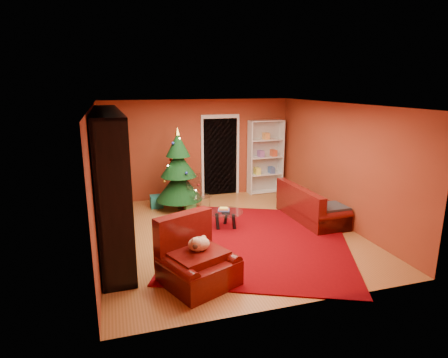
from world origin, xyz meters
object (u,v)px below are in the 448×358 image
object	(u,v)px
white_bookshelf	(266,157)
sofa	(312,202)
armchair	(198,258)
acrylic_chair	(199,196)
gift_box_red	(182,203)
dog	(199,244)
rug	(261,241)
christmas_tree	(179,170)
coffee_table	(226,220)
gift_box_green	(190,208)
media_unit	(110,181)
gift_box_teal	(157,201)

from	to	relation	value
white_bookshelf	sofa	bearing A→B (deg)	-87.64
armchair	acrylic_chair	bearing A→B (deg)	53.51
gift_box_red	dog	size ratio (longest dim) A/B	0.53
rug	dog	world-z (taller)	dog
gift_box_red	armchair	xyz separation A→B (m)	(-0.45, -3.73, 0.31)
white_bookshelf	armchair	world-z (taller)	white_bookshelf
gift_box_red	dog	bearing A→B (deg)	-96.52
christmas_tree	coffee_table	distance (m)	1.88
armchair	acrylic_chair	xyz separation A→B (m)	(0.76, 3.19, -0.01)
gift_box_green	white_bookshelf	distance (m)	2.79
gift_box_red	white_bookshelf	xyz separation A→B (m)	(2.48, 0.62, 0.91)
gift_box_green	media_unit	bearing A→B (deg)	-140.55
gift_box_teal	gift_box_green	size ratio (longest dim) A/B	1.22
gift_box_green	acrylic_chair	xyz separation A→B (m)	(0.21, -0.03, 0.29)
white_bookshelf	dog	distance (m)	5.20
christmas_tree	gift_box_teal	distance (m)	1.02
rug	gift_box_red	size ratio (longest dim) A/B	18.23
gift_box_red	sofa	bearing A→B (deg)	-32.94
dog	white_bookshelf	bearing A→B (deg)	32.76
rug	dog	xyz separation A→B (m)	(-1.49, -1.13, 0.61)
sofa	coffee_table	world-z (taller)	sofa
sofa	coffee_table	xyz separation A→B (m)	(-2.02, 0.04, -0.21)
dog	acrylic_chair	xyz separation A→B (m)	(0.73, 3.13, -0.21)
coffee_table	white_bookshelf	bearing A→B (deg)	50.96
christmas_tree	acrylic_chair	world-z (taller)	christmas_tree
rug	dog	distance (m)	1.97
christmas_tree	armchair	bearing A→B (deg)	-95.69
media_unit	sofa	xyz separation A→B (m)	(4.29, 0.25, -0.87)
media_unit	gift_box_teal	size ratio (longest dim) A/B	11.04
white_bookshelf	dog	bearing A→B (deg)	-125.59
gift_box_red	christmas_tree	bearing A→B (deg)	-124.98
rug	sofa	world-z (taller)	sofa
armchair	sofa	xyz separation A→B (m)	(3.09, 2.02, -0.02)
sofa	acrylic_chair	distance (m)	2.61
rug	christmas_tree	world-z (taller)	christmas_tree
sofa	white_bookshelf	bearing A→B (deg)	2.10
gift_box_teal	coffee_table	xyz separation A→B (m)	(1.24, -1.83, 0.04)
rug	dog	size ratio (longest dim) A/B	9.58
gift_box_red	acrylic_chair	world-z (taller)	acrylic_chair
gift_box_red	dog	world-z (taller)	dog
media_unit	sofa	bearing A→B (deg)	1.41
armchair	acrylic_chair	distance (m)	3.28
armchair	acrylic_chair	size ratio (longest dim) A/B	1.30
acrylic_chair	gift_box_teal	bearing A→B (deg)	119.18
armchair	dog	distance (m)	0.22
media_unit	armchair	world-z (taller)	media_unit
media_unit	gift_box_red	world-z (taller)	media_unit
rug	acrylic_chair	world-z (taller)	acrylic_chair
gift_box_green	coffee_table	bearing A→B (deg)	-65.50
rug	white_bookshelf	distance (m)	3.61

